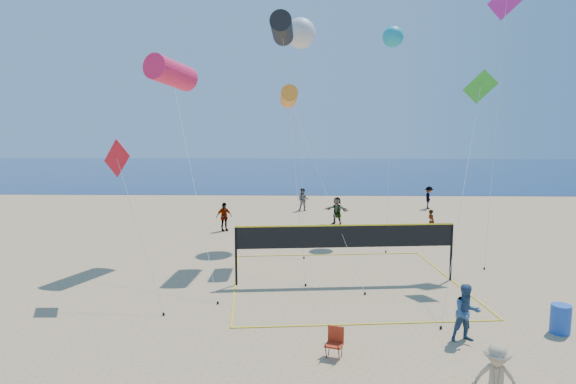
{
  "coord_description": "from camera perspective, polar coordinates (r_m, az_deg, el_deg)",
  "views": [
    {
      "loc": [
        -0.84,
        -10.62,
        6.77
      ],
      "look_at": [
        -1.16,
        2.0,
        5.07
      ],
      "focal_mm": 32.0,
      "sensor_mm": 36.0,
      "label": 1
    }
  ],
  "objects": [
    {
      "name": "kite_0",
      "position": [
        26.29,
        -12.83,
        12.77
      ],
      "size": [
        4.37,
        8.57,
        10.0
      ],
      "rotation": [
        0.0,
        0.0,
        -0.36
      ],
      "color": "#F31D50",
      "rests_on": "ground"
    },
    {
      "name": "trash_barrel",
      "position": [
        19.24,
        28.02,
        -12.35
      ],
      "size": [
        0.7,
        0.7,
        0.95
      ],
      "primitive_type": "cylinder",
      "rotation": [
        0.0,
        0.0,
        -0.12
      ],
      "color": "blue",
      "rests_on": "ground"
    },
    {
      "name": "kite_2",
      "position": [
        25.64,
        0.11,
        10.54
      ],
      "size": [
        3.67,
        6.96,
        8.6
      ],
      "rotation": [
        0.0,
        0.0,
        0.06
      ],
      "color": "orange",
      "rests_on": "ground"
    },
    {
      "name": "far_person_3",
      "position": [
        39.63,
        1.69,
        -0.86
      ],
      "size": [
        0.98,
        0.84,
        1.76
      ],
      "primitive_type": "imported",
      "rotation": [
        0.0,
        0.0,
        -0.22
      ],
      "color": "gray",
      "rests_on": "ground"
    },
    {
      "name": "kite_5",
      "position": [
        28.29,
        22.99,
        17.69
      ],
      "size": [
        2.35,
        2.95,
        13.55
      ],
      "rotation": [
        0.0,
        0.0,
        0.15
      ],
      "color": "#C22196",
      "rests_on": "ground"
    },
    {
      "name": "camp_chair",
      "position": [
        15.57,
        5.23,
        -16.1
      ],
      "size": [
        0.6,
        0.7,
        0.99
      ],
      "rotation": [
        0.0,
        0.0,
        -0.33
      ],
      "color": "#A22812",
      "rests_on": "ground"
    },
    {
      "name": "kite_3",
      "position": [
        20.93,
        -18.26,
        2.82
      ],
      "size": [
        3.02,
        2.93,
        6.17
      ],
      "rotation": [
        0.0,
        0.0,
        -0.38
      ],
      "color": "red",
      "rests_on": "ground"
    },
    {
      "name": "kite_7",
      "position": [
        32.43,
        11.58,
        16.53
      ],
      "size": [
        1.76,
        5.95,
        12.46
      ],
      "rotation": [
        0.0,
        0.0,
        -0.28
      ],
      "color": "#1A9EB2",
      "rests_on": "ground"
    },
    {
      "name": "ocean",
      "position": [
        72.94,
        2.11,
        2.37
      ],
      "size": [
        140.0,
        50.0,
        0.03
      ],
      "primitive_type": "cube",
      "color": "navy",
      "rests_on": "ground"
    },
    {
      "name": "bystander_b",
      "position": [
        13.56,
        22.12,
        -18.78
      ],
      "size": [
        1.26,
        1.02,
        1.71
      ],
      "primitive_type": "imported",
      "rotation": [
        0.0,
        0.0,
        -0.41
      ],
      "color": "tan",
      "rests_on": "ground"
    },
    {
      "name": "kite_1",
      "position": [
        26.94,
        -0.67,
        17.7
      ],
      "size": [
        1.79,
        7.14,
        12.16
      ],
      "rotation": [
        0.0,
        0.0,
        -0.02
      ],
      "color": "black",
      "rests_on": "ground"
    },
    {
      "name": "kite_6",
      "position": [
        31.02,
        1.38,
        17.21
      ],
      "size": [
        1.95,
        6.51,
        12.79
      ],
      "rotation": [
        0.0,
        0.0,
        0.12
      ],
      "color": "silver",
      "rests_on": "ground"
    },
    {
      "name": "volleyball_net",
      "position": [
        21.92,
        6.4,
        -5.63
      ],
      "size": [
        10.28,
        10.15,
        2.52
      ],
      "rotation": [
        0.0,
        0.0,
        0.1
      ],
      "color": "black",
      "rests_on": "ground"
    },
    {
      "name": "far_person_4",
      "position": [
        42.06,
        15.38,
        -0.62
      ],
      "size": [
        0.97,
        1.3,
        1.79
      ],
      "primitive_type": "imported",
      "rotation": [
        0.0,
        0.0,
        1.28
      ],
      "color": "gray",
      "rests_on": "ground"
    },
    {
      "name": "bystander_a",
      "position": [
        17.28,
        19.22,
        -12.57
      ],
      "size": [
        0.97,
        0.8,
        1.82
      ],
      "primitive_type": "imported",
      "rotation": [
        0.0,
        0.0,
        0.13
      ],
      "color": "#305079",
      "rests_on": "ground"
    },
    {
      "name": "far_person_0",
      "position": [
        32.55,
        -7.13,
        -2.75
      ],
      "size": [
        1.13,
        0.95,
        1.81
      ],
      "primitive_type": "imported",
      "rotation": [
        0.0,
        0.0,
        0.58
      ],
      "color": "gray",
      "rests_on": "ground"
    },
    {
      "name": "far_person_1",
      "position": [
        34.65,
        5.46,
        -2.07
      ],
      "size": [
        1.78,
        1.17,
        1.83
      ],
      "primitive_type": "imported",
      "rotation": [
        0.0,
        0.0,
        -0.41
      ],
      "color": "gray",
      "rests_on": "ground"
    },
    {
      "name": "far_person_2",
      "position": [
        32.62,
        15.61,
        -3.22
      ],
      "size": [
        0.52,
        0.64,
        1.52
      ],
      "primitive_type": "imported",
      "rotation": [
        0.0,
        0.0,
        1.91
      ],
      "color": "gray",
      "rests_on": "ground"
    },
    {
      "name": "kite_4",
      "position": [
        23.62,
        20.38,
        9.55
      ],
      "size": [
        3.84,
        6.85,
        9.06
      ],
      "rotation": [
        0.0,
        0.0,
        -0.23
      ],
      "color": "green",
      "rests_on": "ground"
    }
  ]
}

